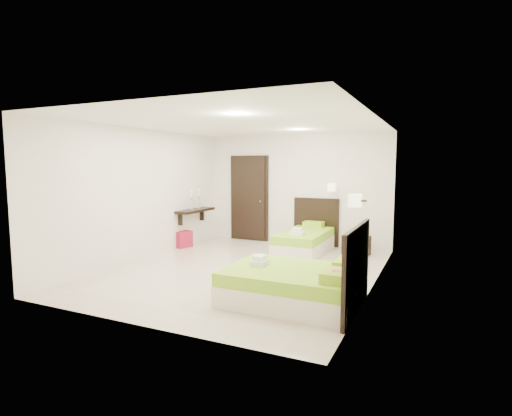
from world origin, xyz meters
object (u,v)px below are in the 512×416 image
at_px(bed_double, 298,284).
at_px(nightstand, 356,245).
at_px(bed_single, 306,240).
at_px(ottoman, 182,239).

bearing_deg(bed_double, nightstand, 87.37).
xyz_separation_m(bed_single, bed_double, (0.90, -3.15, -0.00)).
bearing_deg(ottoman, bed_double, -33.89).
height_order(nightstand, ottoman, nightstand).
xyz_separation_m(bed_double, nightstand, (0.15, 3.33, -0.06)).
bearing_deg(bed_double, bed_single, 105.97).
relative_size(bed_single, ottoman, 4.78).
bearing_deg(bed_double, ottoman, 146.11).
height_order(bed_single, nightstand, bed_single).
bearing_deg(nightstand, ottoman, -144.12).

